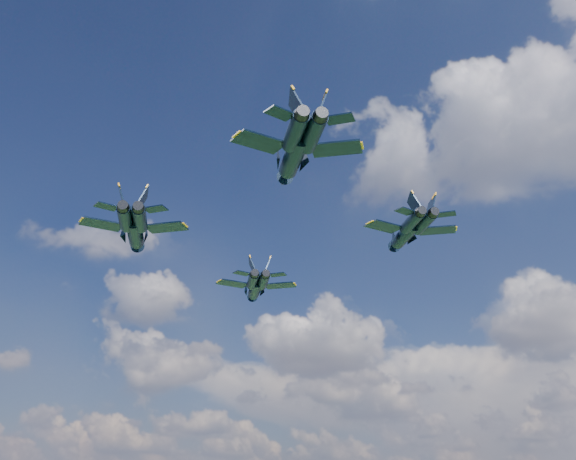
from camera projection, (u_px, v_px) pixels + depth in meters
The scene contains 4 objects.
jet_lead at pixel (255, 289), 97.85m from camera, with size 11.60×12.70×3.31m.
jet_left at pixel (135, 233), 80.54m from camera, with size 12.67×13.87×3.62m.
jet_right at pixel (404, 235), 86.58m from camera, with size 12.54×13.00×3.47m.
jet_slot at pixel (293, 157), 68.95m from camera, with size 13.85×14.39×3.84m.
Camera 1 is at (42.44, -63.30, 34.83)m, focal length 45.00 mm.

